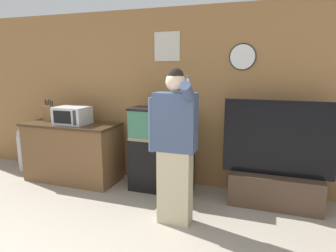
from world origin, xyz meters
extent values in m
cube|color=olive|center=(0.00, 3.22, 1.30)|extent=(10.00, 0.06, 2.60)
cube|color=beige|center=(-0.18, 3.19, 2.06)|extent=(0.39, 0.02, 0.41)
cylinder|color=white|center=(0.89, 3.18, 1.90)|extent=(0.33, 0.03, 0.33)
cylinder|color=black|center=(0.89, 3.18, 1.90)|extent=(0.35, 0.01, 0.35)
cube|color=brown|center=(-1.60, 2.75, 0.44)|extent=(1.44, 0.61, 0.88)
cube|color=#3D2A19|center=(-1.60, 2.75, 0.90)|extent=(1.48, 0.65, 0.03)
cube|color=silver|center=(-1.53, 2.71, 1.04)|extent=(0.49, 0.37, 0.26)
cube|color=black|center=(-1.57, 2.52, 1.04)|extent=(0.30, 0.01, 0.18)
cube|color=#2D2D33|center=(-1.36, 2.52, 1.04)|extent=(0.05, 0.01, 0.21)
cube|color=brown|center=(-2.05, 2.79, 1.04)|extent=(0.15, 0.10, 0.25)
cylinder|color=black|center=(-2.10, 2.80, 1.21)|extent=(0.02, 0.02, 0.09)
cylinder|color=black|center=(-2.07, 2.80, 1.20)|extent=(0.02, 0.02, 0.08)
cylinder|color=black|center=(-2.03, 2.80, 1.21)|extent=(0.02, 0.02, 0.10)
cylinder|color=black|center=(-2.00, 2.80, 1.21)|extent=(0.02, 0.02, 0.09)
cylinder|color=black|center=(-2.10, 2.84, 1.20)|extent=(0.02, 0.02, 0.08)
cylinder|color=black|center=(-2.07, 2.84, 1.20)|extent=(0.02, 0.02, 0.09)
cylinder|color=black|center=(-2.03, 2.84, 1.20)|extent=(0.02, 0.02, 0.08)
cylinder|color=black|center=(-2.00, 2.84, 1.20)|extent=(0.02, 0.02, 0.08)
cube|color=black|center=(-0.14, 2.81, 0.37)|extent=(0.89, 0.37, 0.75)
cube|color=#937F5B|center=(-0.14, 2.81, 0.77)|extent=(0.86, 0.36, 0.04)
cube|color=#387556|center=(-0.14, 2.81, 0.97)|extent=(0.86, 0.36, 0.43)
cube|color=black|center=(-0.14, 2.81, 1.19)|extent=(0.89, 0.37, 0.03)
cube|color=#4C3828|center=(1.41, 2.83, 0.21)|extent=(1.13, 0.40, 0.42)
cube|color=black|center=(1.41, 2.83, 0.89)|extent=(1.33, 0.05, 0.93)
cube|color=black|center=(1.41, 2.86, 0.89)|extent=(1.36, 0.01, 0.96)
cube|color=#BCAD89|center=(0.33, 2.02, 0.43)|extent=(0.37, 0.21, 0.85)
cube|color=#3D4C6B|center=(0.33, 2.02, 1.17)|extent=(0.46, 0.22, 0.64)
sphere|color=beige|center=(0.33, 2.02, 1.61)|extent=(0.21, 0.21, 0.21)
sphere|color=black|center=(0.33, 2.02, 1.67)|extent=(0.18, 0.18, 0.18)
cylinder|color=#3D4C6B|center=(0.07, 2.02, 1.13)|extent=(0.12, 0.12, 0.61)
cylinder|color=#3D4C6B|center=(0.51, 1.88, 1.50)|extent=(0.11, 0.34, 0.28)
cylinder|color=white|center=(0.51, 1.86, 1.60)|extent=(0.02, 0.06, 0.11)
cylinder|color=#2856B2|center=(0.51, 1.84, 1.66)|extent=(0.02, 0.03, 0.05)
cylinder|color=#B7B7BC|center=(-2.67, 2.86, 0.31)|extent=(0.25, 0.25, 0.61)
sphere|color=#ADADB2|center=(-2.67, 2.86, 0.64)|extent=(0.23, 0.23, 0.23)
camera|label=1|loc=(1.32, -1.02, 1.76)|focal=32.00mm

